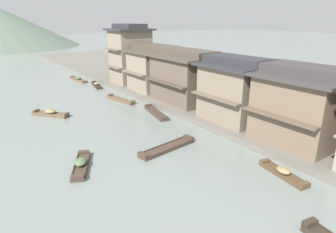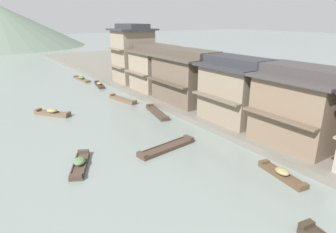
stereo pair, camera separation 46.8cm
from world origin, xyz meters
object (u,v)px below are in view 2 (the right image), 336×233
boat_crossing_west (123,100)px  house_waterfront_end (133,54)px  boat_moored_nearest (52,113)px  boat_moored_third (157,113)px  house_waterfront_narrow (187,76)px  house_waterfront_tall (237,90)px  boat_moored_far (167,148)px  house_waterfront_second (303,106)px  boat_moored_second (80,164)px  boat_midriver_upstream (82,79)px  boat_upstream_distant (282,174)px  house_waterfront_far (156,68)px  boat_midriver_drifting (99,85)px

boat_crossing_west → house_waterfront_end: 10.64m
boat_moored_nearest → boat_moored_third: size_ratio=0.73×
house_waterfront_narrow → house_waterfront_end: (-0.04, 13.62, 1.32)m
boat_crossing_west → house_waterfront_tall: (5.52, -14.11, 3.38)m
house_waterfront_narrow → boat_crossing_west: bearing=133.9°
boat_moored_nearest → boat_moored_far: bearing=-68.8°
house_waterfront_second → boat_moored_nearest: bearing=126.4°
house_waterfront_end → boat_moored_second: bearing=-125.9°
boat_crossing_west → house_waterfront_narrow: (5.72, -5.94, 3.37)m
boat_moored_far → boat_midriver_upstream: size_ratio=0.95×
boat_moored_second → boat_moored_third: size_ratio=0.75×
boat_midriver_upstream → boat_upstream_distant: size_ratio=1.48×
boat_moored_nearest → house_waterfront_narrow: 15.79m
boat_moored_far → house_waterfront_far: house_waterfront_far is taller
boat_moored_nearest → boat_midriver_drifting: size_ratio=0.83×
boat_midriver_drifting → house_waterfront_far: house_waterfront_far is taller
boat_midriver_drifting → house_waterfront_second: 31.42m
house_waterfront_tall → house_waterfront_far: same height
boat_moored_far → boat_upstream_distant: size_ratio=1.41×
boat_moored_nearest → house_waterfront_end: size_ratio=0.45×
boat_upstream_distant → house_waterfront_narrow: house_waterfront_narrow is taller
boat_midriver_drifting → boat_upstream_distant: 33.11m
boat_crossing_west → house_waterfront_far: 6.95m
boat_midriver_drifting → boat_moored_nearest: bearing=-131.6°
boat_midriver_upstream → boat_moored_second: bearing=-108.5°
boat_midriver_upstream → house_waterfront_narrow: size_ratio=0.69×
boat_crossing_west → house_waterfront_second: size_ratio=0.72×
boat_moored_third → boat_upstream_distant: boat_upstream_distant is taller
boat_midriver_upstream → house_waterfront_second: bearing=-80.9°
boat_midriver_upstream → boat_crossing_west: (0.04, -16.04, -0.03)m
house_waterfront_second → house_waterfront_far: 22.23m
boat_midriver_upstream → house_waterfront_narrow: 22.96m
boat_moored_nearest → house_waterfront_end: 17.52m
boat_midriver_upstream → house_waterfront_far: size_ratio=0.84×
boat_moored_third → boat_upstream_distant: size_ratio=1.39×
house_waterfront_end → house_waterfront_far: bearing=-87.8°
boat_midriver_upstream → house_waterfront_far: (5.96, -14.67, 3.35)m
boat_crossing_west → boat_moored_second: bearing=-125.6°
boat_moored_nearest → house_waterfront_end: (14.56, 8.59, 4.60)m
boat_midriver_drifting → house_waterfront_narrow: (4.93, -15.91, 3.34)m
boat_moored_third → house_waterfront_end: 16.15m
boat_midriver_drifting → boat_midriver_upstream: 6.12m
boat_moored_nearest → boat_moored_far: 15.33m
boat_moored_nearest → boat_midriver_drifting: 14.56m
boat_moored_third → house_waterfront_narrow: house_waterfront_narrow is taller
house_waterfront_second → house_waterfront_far: bearing=89.8°
boat_upstream_distant → house_waterfront_far: 25.29m
house_waterfront_tall → boat_moored_third: bearing=123.3°
boat_moored_third → boat_midriver_upstream: boat_midriver_upstream is taller
house_waterfront_tall → house_waterfront_end: size_ratio=0.78×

